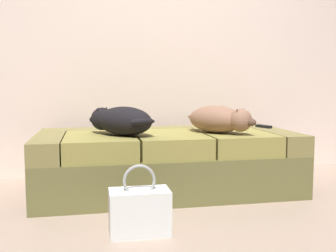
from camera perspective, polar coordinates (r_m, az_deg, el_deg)
name	(u,v)px	position (r m, az deg, el deg)	size (l,w,h in m)	color
ground_plane	(204,241)	(2.08, 5.31, -16.44)	(10.00, 10.00, 0.00)	tan
back_wall	(152,17)	(3.61, -2.37, 15.69)	(6.40, 0.10, 2.80)	beige
couch	(167,161)	(2.94, -0.20, -5.21)	(1.89, 0.89, 0.44)	brown
dog_dark	(120,121)	(2.74, -6.96, 0.79)	(0.50, 0.50, 0.20)	black
dog_tan	(220,119)	(2.85, 7.56, 0.97)	(0.46, 0.53, 0.20)	#875E48
tv_remote	(264,126)	(3.29, 13.80, -0.05)	(0.04, 0.15, 0.02)	black
handbag	(140,211)	(2.13, -4.18, -12.26)	(0.32, 0.18, 0.38)	silver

